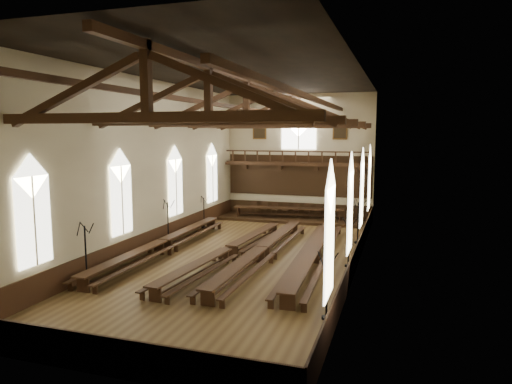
{
  "coord_description": "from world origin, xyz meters",
  "views": [
    {
      "loc": [
        8.02,
        -23.31,
        6.9
      ],
      "look_at": [
        0.05,
        1.5,
        3.51
      ],
      "focal_mm": 32.0,
      "sensor_mm": 36.0,
      "label": 1
    }
  ],
  "objects_px": {
    "refectory_row_a": "(163,243)",
    "candelabrum_right_far": "(358,230)",
    "refectory_row_b": "(229,250)",
    "refectory_row_d": "(314,251)",
    "candelabrum_left_far": "(204,218)",
    "refectory_row_c": "(262,250)",
    "candelabrum_left_near": "(86,266)",
    "candelabrum_left_mid": "(168,231)",
    "candelabrum_right_near": "(327,299)",
    "candelabrum_right_mid": "(348,252)",
    "high_table": "(288,209)",
    "dais": "(288,219)"
  },
  "relations": [
    {
      "from": "refectory_row_a",
      "to": "refectory_row_d",
      "type": "distance_m",
      "value": 8.72
    },
    {
      "from": "candelabrum_right_mid",
      "to": "refectory_row_d",
      "type": "bearing_deg",
      "value": 168.73
    },
    {
      "from": "candelabrum_left_near",
      "to": "candelabrum_right_mid",
      "type": "distance_m",
      "value": 12.86
    },
    {
      "from": "candelabrum_left_mid",
      "to": "refectory_row_c",
      "type": "bearing_deg",
      "value": -12.77
    },
    {
      "from": "dais",
      "to": "candelabrum_right_near",
      "type": "xyz_separation_m",
      "value": [
        6.0,
        -18.43,
        0.69
      ]
    },
    {
      "from": "refectory_row_d",
      "to": "refectory_row_a",
      "type": "bearing_deg",
      "value": -174.37
    },
    {
      "from": "refectory_row_b",
      "to": "candelabrum_right_near",
      "type": "distance_m",
      "value": 8.99
    },
    {
      "from": "refectory_row_c",
      "to": "dais",
      "type": "height_order",
      "value": "refectory_row_c"
    },
    {
      "from": "candelabrum_left_far",
      "to": "candelabrum_left_near",
      "type": "bearing_deg",
      "value": -90.0
    },
    {
      "from": "candelabrum_left_far",
      "to": "refectory_row_c",
      "type": "bearing_deg",
      "value": -46.39
    },
    {
      "from": "dais",
      "to": "candelabrum_left_near",
      "type": "bearing_deg",
      "value": -105.97
    },
    {
      "from": "candelabrum_right_mid",
      "to": "refectory_row_b",
      "type": "bearing_deg",
      "value": -173.5
    },
    {
      "from": "refectory_row_c",
      "to": "candelabrum_left_near",
      "type": "bearing_deg",
      "value": -136.28
    },
    {
      "from": "dais",
      "to": "candelabrum_right_mid",
      "type": "distance_m",
      "value": 12.85
    },
    {
      "from": "dais",
      "to": "candelabrum_right_far",
      "type": "relative_size",
      "value": 4.07
    },
    {
      "from": "candelabrum_left_far",
      "to": "candelabrum_left_mid",
      "type": "bearing_deg",
      "value": -90.0
    },
    {
      "from": "refectory_row_a",
      "to": "candelabrum_left_near",
      "type": "distance_m",
      "value": 6.04
    },
    {
      "from": "candelabrum_right_near",
      "to": "candelabrum_right_mid",
      "type": "xyz_separation_m",
      "value": [
        0.0,
        7.08,
        -0.01
      ]
    },
    {
      "from": "refectory_row_c",
      "to": "candelabrum_right_near",
      "type": "height_order",
      "value": "candelabrum_right_near"
    },
    {
      "from": "candelabrum_left_near",
      "to": "candelabrum_right_far",
      "type": "height_order",
      "value": "candelabrum_left_near"
    },
    {
      "from": "high_table",
      "to": "candelabrum_left_mid",
      "type": "xyz_separation_m",
      "value": [
        -5.1,
        -10.16,
        -0.02
      ]
    },
    {
      "from": "candelabrum_right_near",
      "to": "candelabrum_right_mid",
      "type": "bearing_deg",
      "value": 90.0
    },
    {
      "from": "candelabrum_left_mid",
      "to": "candelabrum_right_far",
      "type": "height_order",
      "value": "candelabrum_left_mid"
    },
    {
      "from": "refectory_row_b",
      "to": "candelabrum_right_far",
      "type": "xyz_separation_m",
      "value": [
        6.35,
        5.93,
        0.31
      ]
    },
    {
      "from": "candelabrum_right_mid",
      "to": "high_table",
      "type": "bearing_deg",
      "value": 117.86
    },
    {
      "from": "dais",
      "to": "candelabrum_left_far",
      "type": "height_order",
      "value": "candelabrum_left_far"
    },
    {
      "from": "refectory_row_b",
      "to": "refectory_row_d",
      "type": "xyz_separation_m",
      "value": [
        4.47,
        1.1,
        0.05
      ]
    },
    {
      "from": "refectory_row_b",
      "to": "candelabrum_right_far",
      "type": "distance_m",
      "value": 8.69
    },
    {
      "from": "candelabrum_left_near",
      "to": "refectory_row_d",
      "type": "bearing_deg",
      "value": 36.65
    },
    {
      "from": "refectory_row_b",
      "to": "high_table",
      "type": "relative_size",
      "value": 1.64
    },
    {
      "from": "candelabrum_right_mid",
      "to": "candelabrum_right_far",
      "type": "bearing_deg",
      "value": 90.0
    },
    {
      "from": "refectory_row_a",
      "to": "candelabrum_left_mid",
      "type": "xyz_separation_m",
      "value": [
        -0.55,
        1.67,
        0.3
      ]
    },
    {
      "from": "candelabrum_left_far",
      "to": "candelabrum_right_mid",
      "type": "relative_size",
      "value": 0.92
    },
    {
      "from": "refectory_row_b",
      "to": "candelabrum_right_far",
      "type": "height_order",
      "value": "candelabrum_right_far"
    },
    {
      "from": "refectory_row_d",
      "to": "dais",
      "type": "xyz_separation_m",
      "value": [
        -4.12,
        10.97,
        -0.49
      ]
    },
    {
      "from": "refectory_row_b",
      "to": "candelabrum_left_near",
      "type": "height_order",
      "value": "candelabrum_left_near"
    },
    {
      "from": "refectory_row_c",
      "to": "candelabrum_right_far",
      "type": "xyz_separation_m",
      "value": [
        4.61,
        5.49,
        0.28
      ]
    },
    {
      "from": "refectory_row_a",
      "to": "candelabrum_right_far",
      "type": "xyz_separation_m",
      "value": [
        10.55,
        5.68,
        0.28
      ]
    },
    {
      "from": "candelabrum_left_near",
      "to": "candelabrum_right_near",
      "type": "relative_size",
      "value": 1.11
    },
    {
      "from": "dais",
      "to": "candelabrum_right_far",
      "type": "xyz_separation_m",
      "value": [
        6.0,
        -6.14,
        0.75
      ]
    },
    {
      "from": "refectory_row_a",
      "to": "dais",
      "type": "xyz_separation_m",
      "value": [
        4.55,
        11.83,
        -0.47
      ]
    },
    {
      "from": "candelabrum_left_mid",
      "to": "candelabrum_right_mid",
      "type": "bearing_deg",
      "value": -6.1
    },
    {
      "from": "candelabrum_right_far",
      "to": "dais",
      "type": "bearing_deg",
      "value": 134.32
    },
    {
      "from": "candelabrum_left_near",
      "to": "candelabrum_right_near",
      "type": "height_order",
      "value": "candelabrum_left_near"
    },
    {
      "from": "dais",
      "to": "candelabrum_right_near",
      "type": "height_order",
      "value": "candelabrum_right_near"
    },
    {
      "from": "candelabrum_right_near",
      "to": "candelabrum_left_mid",
      "type": "bearing_deg",
      "value": 143.31
    },
    {
      "from": "refectory_row_a",
      "to": "candelabrum_right_near",
      "type": "bearing_deg",
      "value": -32.04
    },
    {
      "from": "high_table",
      "to": "candelabrum_left_far",
      "type": "bearing_deg",
      "value": -136.65
    },
    {
      "from": "refectory_row_c",
      "to": "candelabrum_right_near",
      "type": "relative_size",
      "value": 5.64
    },
    {
      "from": "refectory_row_b",
      "to": "refectory_row_c",
      "type": "relative_size",
      "value": 0.98
    }
  ]
}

